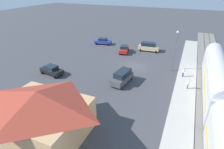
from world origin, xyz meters
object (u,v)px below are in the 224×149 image
(pedestrian_on_platform, at_px, (188,83))
(suv_charcoal, at_px, (122,77))
(sedan_red, at_px, (124,49))
(sedan_black, at_px, (52,70))
(suv_tan, at_px, (149,47))
(pedestrian_waiting_far, at_px, (183,72))
(light_pole_near_platform, at_px, (175,47))
(sedan_blue, at_px, (103,41))
(station_building, at_px, (40,113))

(pedestrian_on_platform, bearing_deg, suv_charcoal, 9.90)
(suv_charcoal, bearing_deg, sedan_red, -71.29)
(sedan_black, bearing_deg, suv_tan, -123.97)
(pedestrian_waiting_far, distance_m, suv_charcoal, 11.01)
(pedestrian_on_platform, bearing_deg, light_pole_near_platform, -63.92)
(pedestrian_on_platform, relative_size, sedan_red, 0.36)
(suv_tan, bearing_deg, sedan_black, 56.03)
(suv_tan, bearing_deg, sedan_blue, -2.71)
(sedan_black, height_order, light_pole_near_platform, light_pole_near_platform)
(station_building, distance_m, sedan_black, 15.47)
(light_pole_near_platform, bearing_deg, pedestrian_on_platform, 116.08)
(pedestrian_on_platform, bearing_deg, sedan_black, 9.40)
(sedan_red, bearing_deg, pedestrian_on_platform, 140.14)
(sedan_blue, relative_size, suv_charcoal, 0.93)
(pedestrian_on_platform, bearing_deg, pedestrian_waiting_far, -76.33)
(pedestrian_on_platform, xyz_separation_m, sedan_black, (23.41, 3.87, -0.40))
(suv_tan, bearing_deg, light_pole_near_platform, 125.28)
(suv_charcoal, bearing_deg, suv_tan, -91.06)
(sedan_blue, height_order, sedan_black, same)
(light_pole_near_platform, bearing_deg, pedestrian_waiting_far, 132.65)
(sedan_blue, height_order, light_pole_near_platform, light_pole_near_platform)
(sedan_red, height_order, light_pole_near_platform, light_pole_near_platform)
(suv_tan, distance_m, sedan_black, 24.05)
(pedestrian_waiting_far, xyz_separation_m, sedan_blue, (21.84, -12.60, -0.40))
(station_building, distance_m, suv_tan, 32.64)
(sedan_blue, bearing_deg, suv_tan, 177.29)
(station_building, relative_size, light_pole_near_platform, 1.32)
(suv_tan, height_order, sedan_black, suv_tan)
(suv_charcoal, distance_m, light_pole_near_platform, 11.51)
(sedan_blue, distance_m, sedan_red, 8.60)
(station_building, height_order, light_pole_near_platform, light_pole_near_platform)
(station_building, bearing_deg, sedan_blue, -75.52)
(station_building, height_order, pedestrian_on_platform, station_building)
(station_building, height_order, sedan_red, station_building)
(station_building, relative_size, pedestrian_waiting_far, 5.99)
(pedestrian_waiting_far, height_order, suv_tan, suv_tan)
(sedan_blue, xyz_separation_m, light_pole_near_platform, (-19.70, 10.28, 4.01))
(station_building, height_order, sedan_blue, station_building)
(sedan_red, bearing_deg, sedan_black, 63.69)
(station_building, relative_size, sedan_black, 2.17)
(station_building, bearing_deg, sedan_red, -88.26)
(sedan_red, bearing_deg, suv_charcoal, 108.71)
(pedestrian_on_platform, distance_m, suv_tan, 18.91)
(pedestrian_waiting_far, height_order, sedan_red, pedestrian_waiting_far)
(sedan_red, xyz_separation_m, light_pole_near_platform, (-12.08, 6.30, 4.01))
(sedan_black, relative_size, sedan_red, 0.99)
(station_building, bearing_deg, pedestrian_on_platform, -131.43)
(suv_charcoal, relative_size, sedan_red, 1.07)
(pedestrian_waiting_far, height_order, suv_charcoal, suv_charcoal)
(pedestrian_on_platform, bearing_deg, station_building, 48.57)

